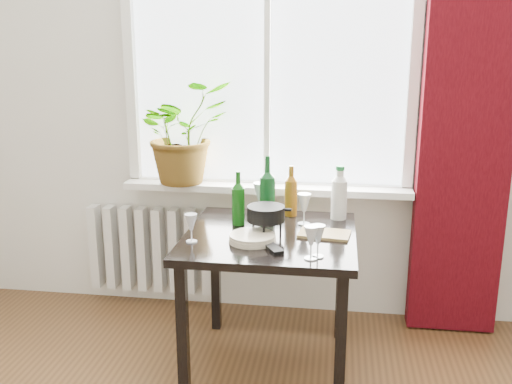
# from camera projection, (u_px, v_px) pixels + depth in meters

# --- Properties ---
(window) EXTENTS (1.72, 0.08, 1.62)m
(window) POSITION_uv_depth(u_px,v_px,m) (268.00, 55.00, 3.30)
(window) COLOR white
(window) RESTS_ON ground
(windowsill) EXTENTS (1.72, 0.20, 0.04)m
(windowsill) POSITION_uv_depth(u_px,v_px,m) (266.00, 188.00, 3.43)
(windowsill) COLOR silver
(windowsill) RESTS_ON ground
(curtain) EXTENTS (0.50, 0.12, 2.56)m
(curtain) POSITION_uv_depth(u_px,v_px,m) (468.00, 113.00, 3.12)
(curtain) COLOR #33040A
(curtain) RESTS_ON ground
(radiator) EXTENTS (0.80, 0.10, 0.55)m
(radiator) POSITION_uv_depth(u_px,v_px,m) (151.00, 249.00, 3.67)
(radiator) COLOR silver
(radiator) RESTS_ON ground
(table) EXTENTS (0.85, 0.85, 0.74)m
(table) POSITION_uv_depth(u_px,v_px,m) (270.00, 251.00, 2.88)
(table) COLOR black
(table) RESTS_ON ground
(potted_plant) EXTENTS (0.73, 0.73, 0.61)m
(potted_plant) POSITION_uv_depth(u_px,v_px,m) (183.00, 132.00, 3.40)
(potted_plant) COLOR #2A6F1D
(potted_plant) RESTS_ON windowsill
(wine_bottle_left) EXTENTS (0.07, 0.07, 0.29)m
(wine_bottle_left) POSITION_uv_depth(u_px,v_px,m) (238.00, 198.00, 2.97)
(wine_bottle_left) COLOR #0E490E
(wine_bottle_left) RESTS_ON table
(wine_bottle_right) EXTENTS (0.10, 0.10, 0.36)m
(wine_bottle_right) POSITION_uv_depth(u_px,v_px,m) (267.00, 188.00, 3.02)
(wine_bottle_right) COLOR #0B3B16
(wine_bottle_right) RESTS_ON table
(bottle_amber) EXTENTS (0.09, 0.09, 0.29)m
(bottle_amber) POSITION_uv_depth(u_px,v_px,m) (291.00, 190.00, 3.13)
(bottle_amber) COLOR brown
(bottle_amber) RESTS_ON table
(cleaning_bottle) EXTENTS (0.11, 0.11, 0.30)m
(cleaning_bottle) POSITION_uv_depth(u_px,v_px,m) (339.00, 192.00, 3.07)
(cleaning_bottle) COLOR silver
(cleaning_bottle) RESTS_ON table
(wineglass_front_right) EXTENTS (0.08, 0.08, 0.16)m
(wineglass_front_right) POSITION_uv_depth(u_px,v_px,m) (311.00, 242.00, 2.50)
(wineglass_front_right) COLOR silver
(wineglass_front_right) RESTS_ON table
(wineglass_far_right) EXTENTS (0.08, 0.08, 0.15)m
(wineglass_far_right) POSITION_uv_depth(u_px,v_px,m) (318.00, 241.00, 2.53)
(wineglass_far_right) COLOR silver
(wineglass_far_right) RESTS_ON table
(wineglass_back_center) EXTENTS (0.08, 0.08, 0.17)m
(wineglass_back_center) POSITION_uv_depth(u_px,v_px,m) (304.00, 209.00, 2.99)
(wineglass_back_center) COLOR silver
(wineglass_back_center) RESTS_ON table
(wineglass_back_left) EXTENTS (0.09, 0.09, 0.18)m
(wineglass_back_left) POSITION_uv_depth(u_px,v_px,m) (260.00, 198.00, 3.16)
(wineglass_back_left) COLOR #B7BEC5
(wineglass_back_left) RESTS_ON table
(wineglass_front_left) EXTENTS (0.08, 0.08, 0.14)m
(wineglass_front_left) POSITION_uv_depth(u_px,v_px,m) (191.00, 228.00, 2.72)
(wineglass_front_left) COLOR silver
(wineglass_front_left) RESTS_ON table
(plate_stack) EXTENTS (0.25, 0.25, 0.04)m
(plate_stack) POSITION_uv_depth(u_px,v_px,m) (252.00, 238.00, 2.74)
(plate_stack) COLOR beige
(plate_stack) RESTS_ON table
(fondue_pot) EXTENTS (0.26, 0.24, 0.15)m
(fondue_pot) POSITION_uv_depth(u_px,v_px,m) (266.00, 220.00, 2.83)
(fondue_pot) COLOR black
(fondue_pot) RESTS_ON table
(tv_remote) EXTENTS (0.13, 0.18, 0.02)m
(tv_remote) POSITION_uv_depth(u_px,v_px,m) (272.00, 247.00, 2.64)
(tv_remote) COLOR black
(tv_remote) RESTS_ON table
(cutting_board) EXTENTS (0.27, 0.19, 0.01)m
(cutting_board) POSITION_uv_depth(u_px,v_px,m) (324.00, 234.00, 2.84)
(cutting_board) COLOR olive
(cutting_board) RESTS_ON table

